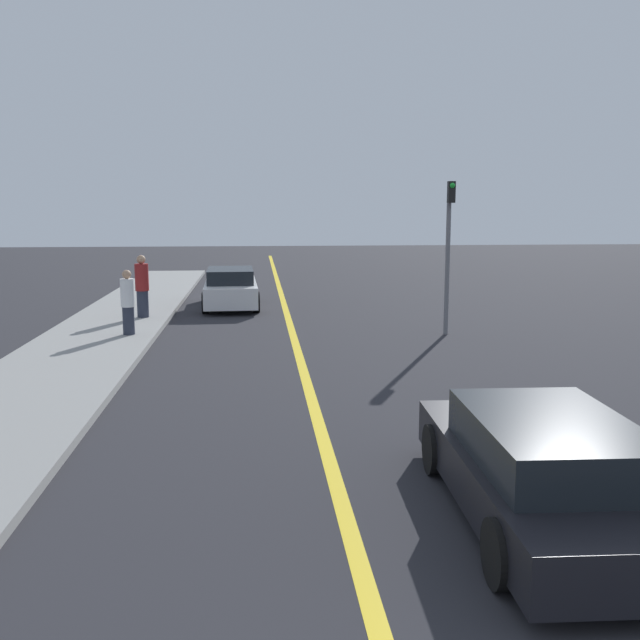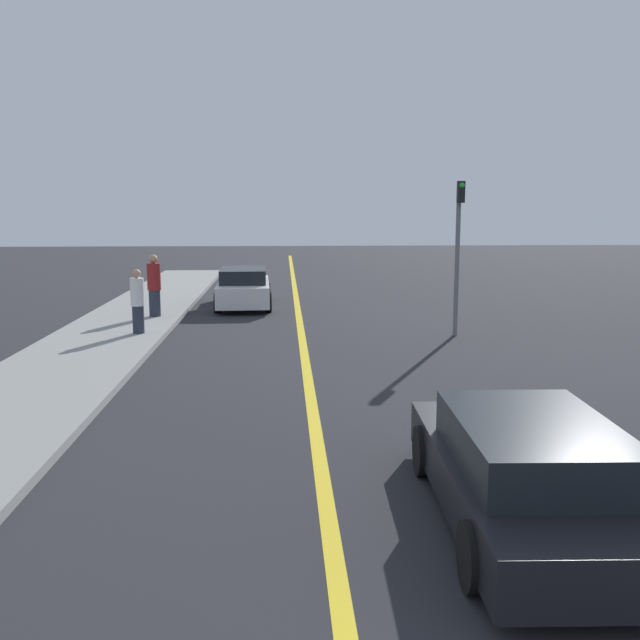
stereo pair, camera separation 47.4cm
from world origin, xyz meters
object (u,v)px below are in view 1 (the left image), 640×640
Objects in this scene: car_ahead_center at (231,288)px; traffic_light at (449,242)px; car_near_right_lane at (542,469)px; pedestrian_near_curb at (128,302)px; pedestrian_mid_group at (142,286)px.

traffic_light is (5.90, -5.74, 1.83)m from car_ahead_center.
car_near_right_lane is 2.74× the size of pedestrian_near_curb.
pedestrian_near_curb is 8.44m from traffic_light.
pedestrian_mid_group is at bearing -132.96° from car_ahead_center.
pedestrian_near_curb is 0.90× the size of pedestrian_mid_group.
pedestrian_mid_group is (-6.42, 14.12, 0.47)m from car_near_right_lane.
car_near_right_lane is 12.92m from pedestrian_near_curb.
pedestrian_near_curb is (-2.41, -5.73, 0.33)m from car_ahead_center.
traffic_light is (1.97, 11.23, 1.88)m from car_near_right_lane.
car_near_right_lane is at bearing -78.82° from car_ahead_center.
car_ahead_center is 8.43m from traffic_light.
pedestrian_near_curb is 0.41× the size of traffic_light.
car_ahead_center reaches higher than car_near_right_lane.
pedestrian_near_curb is at bearing -88.40° from pedestrian_mid_group.
car_near_right_lane is 1.13× the size of traffic_light.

